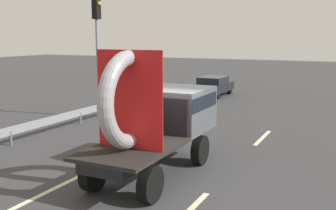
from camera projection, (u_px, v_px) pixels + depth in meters
name	position (u px, v px, depth m)	size (l,w,h in m)	color
ground_plane	(167.00, 175.00, 11.65)	(120.00, 120.00, 0.00)	#38383A
flatbed_truck	(162.00, 116.00, 11.82)	(2.02, 5.32, 3.68)	black
distant_sedan	(213.00, 85.00, 27.14)	(1.74, 4.05, 1.32)	black
traffic_light	(97.00, 42.00, 19.46)	(0.42, 0.36, 5.74)	gray
guardrail	(49.00, 121.00, 16.51)	(0.10, 16.33, 0.71)	gray
lane_dash_left_near	(48.00, 191.00, 10.38)	(2.74, 0.16, 0.01)	beige
lane_dash_left_far	(176.00, 129.00, 17.45)	(2.64, 0.16, 0.01)	beige
lane_dash_right_far	(263.00, 138.00, 15.92)	(2.57, 0.16, 0.01)	beige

